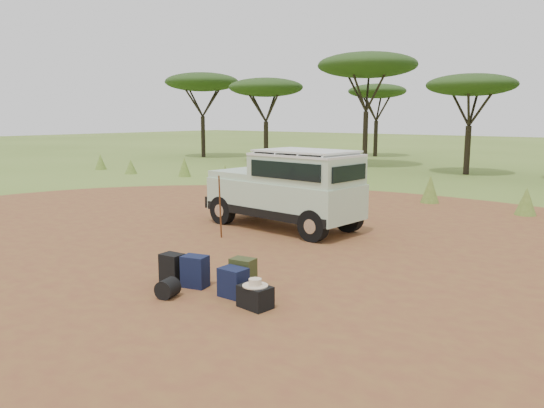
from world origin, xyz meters
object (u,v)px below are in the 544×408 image
Objects in this scene: walking_staff at (220,207)px; backpack_navy at (195,272)px; backpack_olive at (243,274)px; hard_case at (255,297)px; safari_vehicle at (288,191)px; duffel_navy at (233,283)px; backpack_black at (172,269)px.

walking_staff reaches higher than backpack_navy.
backpack_olive is 0.85m from hard_case.
safari_vehicle is 5.71m from hard_case.
backpack_olive reaches higher than duffel_navy.
hard_case is (1.86, -0.02, -0.09)m from backpack_black.
backpack_navy is 1.12× the size of hard_case.
walking_staff is 3.30× the size of duffel_navy.
backpack_navy is at bearing -67.62° from safari_vehicle.
duffel_navy is (2.89, -2.70, -0.52)m from walking_staff.
duffel_navy is (1.28, 0.14, -0.02)m from backpack_black.
backpack_navy is 0.82m from duffel_navy.
backpack_olive is (0.72, 0.38, -0.00)m from backpack_navy.
backpack_navy reaches higher than hard_case.
walking_staff is 3.99m from duffel_navy.
walking_staff is 3.30m from backpack_black.
walking_staff is at bearing 135.76° from duffel_navy.
duffel_navy is at bearing -58.92° from safari_vehicle.
walking_staff is 4.54m from hard_case.
backpack_navy is (1.59, -4.67, -0.70)m from safari_vehicle.
safari_vehicle is at bearing 98.17° from backpack_black.
backpack_black is at bearing -99.36° from walking_staff.
backpack_black is at bearing -175.03° from duffel_navy.
backpack_olive is at bearing 149.75° from hard_case.
hard_case is at bearing -78.43° from walking_staff.
hard_case is at bearing -16.24° from duffel_navy.
walking_staff is 3.46m from backpack_navy.
backpack_olive is at bearing 16.97° from backpack_black.
backpack_black is 1.86m from hard_case.
safari_vehicle is 7.93× the size of backpack_navy.
hard_case is at bearing -54.39° from safari_vehicle.
hard_case is (3.47, -2.86, -0.58)m from walking_staff.
hard_case is (0.59, -0.16, -0.06)m from duffel_navy.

